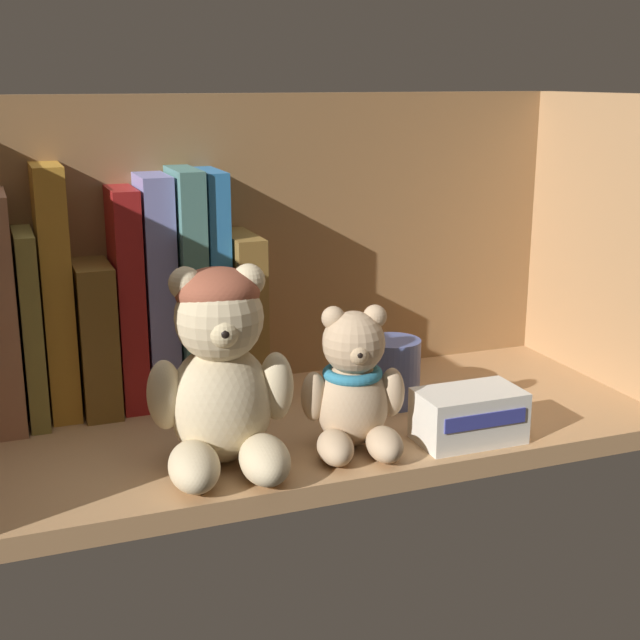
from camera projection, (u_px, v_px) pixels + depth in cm
name	position (u px, v px, depth cm)	size (l,w,h in cm)	color
shelf_board	(309.00, 430.00, 87.47)	(67.76, 27.67, 2.00)	tan
shelf_back_panel	(262.00, 249.00, 96.39)	(70.16, 1.20, 32.90)	olive
shelf_side_panel_right	(612.00, 251.00, 95.28)	(1.60, 30.07, 32.90)	tan
book_2	(29.00, 323.00, 86.87)	(1.80, 12.61, 18.68)	olive
book_3	(54.00, 290.00, 86.96)	(2.79, 9.71, 24.69)	#B57C27
book_4	(94.00, 334.00, 89.41)	(3.54, 11.47, 15.11)	brown
book_5	(125.00, 297.00, 89.62)	(2.58, 9.70, 22.21)	maroon
book_6	(155.00, 289.00, 90.52)	(2.95, 9.48, 23.36)	#7E81C4
book_7	(184.00, 284.00, 91.48)	(2.49, 11.95, 23.91)	#497B75
book_8	(209.00, 283.00, 92.41)	(2.13, 11.18, 23.65)	#2E78BD
book_9	(236.00, 311.00, 94.24)	(2.94, 14.05, 17.18)	brown
teddy_bear_larger	(221.00, 373.00, 75.33)	(12.90, 13.30, 17.45)	beige
teddy_bear_smaller	(354.00, 389.00, 79.49)	(9.81, 10.18, 13.10)	tan
pillar_candle	(392.00, 372.00, 90.83)	(5.75, 5.75, 6.83)	#4C5B99
small_product_box	(469.00, 416.00, 81.81)	(9.64, 5.85, 4.83)	silver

